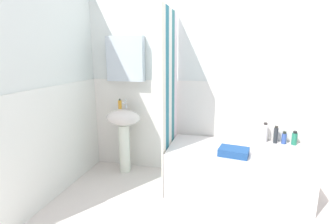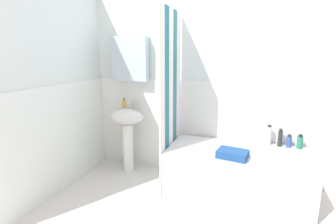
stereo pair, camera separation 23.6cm
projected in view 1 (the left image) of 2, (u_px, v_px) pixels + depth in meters
name	position (u px, v px, depth m)	size (l,w,h in m)	color
wall_back_tiled	(204.00, 86.00, 3.16)	(3.60, 0.18, 2.40)	silver
wall_left_tiled	(48.00, 95.00, 2.63)	(0.07, 1.81, 2.40)	silver
sink	(124.00, 127.00, 3.27)	(0.44, 0.34, 0.84)	white
faucet	(125.00, 104.00, 3.29)	(0.03, 0.12, 0.12)	silver
soap_dispenser	(120.00, 104.00, 3.29)	(0.05, 0.05, 0.13)	orange
bathtub	(235.00, 170.00, 2.88)	(1.49, 0.72, 0.51)	white
shower_curtain	(170.00, 102.00, 2.88)	(0.01, 0.72, 2.00)	white
shampoo_bottle	(294.00, 138.00, 2.92)	(0.06, 0.06, 0.16)	#23795B
conditioner_bottle	(284.00, 138.00, 2.96)	(0.05, 0.05, 0.15)	#314F9F
body_wash_bottle	(276.00, 135.00, 2.97)	(0.05, 0.05, 0.21)	#262B30
lotion_bottle	(265.00, 133.00, 3.00)	(0.06, 0.06, 0.24)	white
towel_folded	(234.00, 152.00, 2.62)	(0.29, 0.21, 0.08)	#214A8A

